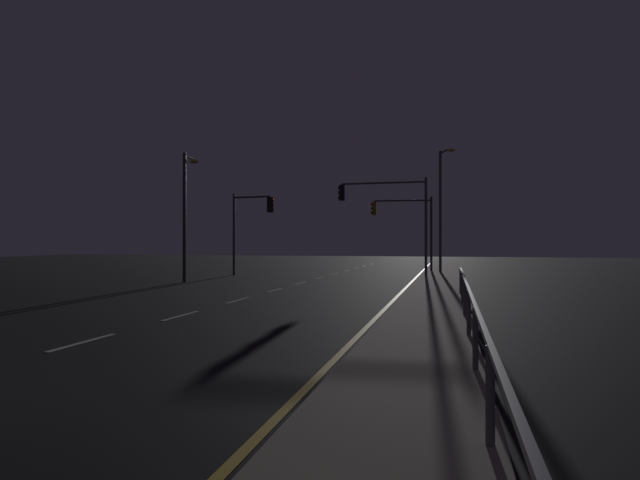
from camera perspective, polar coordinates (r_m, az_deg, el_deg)
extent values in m
plane|color=black|center=(22.98, -4.61, -5.47)|extent=(112.00, 112.00, 0.00)
cube|color=gray|center=(21.76, 12.62, -5.57)|extent=(2.26, 77.00, 0.14)
cube|color=silver|center=(11.95, -24.70, -10.24)|extent=(0.14, 2.00, 0.01)
cube|color=silver|center=(15.23, -15.10, -8.08)|extent=(0.14, 2.00, 0.01)
cube|color=silver|center=(18.80, -9.08, -6.60)|extent=(0.14, 2.00, 0.01)
cube|color=silver|center=(22.51, -5.03, -5.56)|extent=(0.14, 2.00, 0.01)
cube|color=silver|center=(26.30, -2.14, -4.80)|extent=(0.14, 2.00, 0.01)
cube|color=silver|center=(30.15, 0.01, -4.22)|extent=(0.14, 2.00, 0.01)
cube|color=silver|center=(34.04, 1.67, -3.77)|extent=(0.14, 2.00, 0.01)
cube|color=silver|center=(37.94, 2.98, -3.41)|extent=(0.14, 2.00, 0.01)
cube|color=silver|center=(41.87, 4.05, -3.12)|extent=(0.14, 2.00, 0.01)
cube|color=silver|center=(45.81, 4.94, -2.87)|extent=(0.14, 2.00, 0.01)
cube|color=silver|center=(49.75, 5.68, -2.67)|extent=(0.14, 2.00, 0.01)
cube|color=gold|center=(26.81, 9.97, -4.71)|extent=(0.14, 53.00, 0.01)
cylinder|color=#38383D|center=(36.64, 12.19, 0.70)|extent=(0.16, 0.16, 5.13)
cylinder|color=#38383D|center=(36.69, 9.10, 4.32)|extent=(3.94, 0.48, 0.11)
cube|color=olive|center=(36.69, 6.02, 3.49)|extent=(0.31, 0.36, 0.95)
sphere|color=red|center=(36.72, 5.77, 3.96)|extent=(0.20, 0.20, 0.20)
sphere|color=black|center=(36.70, 5.77, 3.49)|extent=(0.20, 0.20, 0.20)
sphere|color=black|center=(36.68, 5.77, 3.02)|extent=(0.20, 0.20, 0.20)
cylinder|color=#4C4C51|center=(33.35, -9.50, 0.62)|extent=(0.16, 0.16, 5.20)
cylinder|color=#2D3033|center=(32.87, -7.55, 4.73)|extent=(2.55, 0.35, 0.11)
cube|color=black|center=(32.27, -5.54, 3.89)|extent=(0.31, 0.37, 0.95)
sphere|color=red|center=(32.23, -5.29, 4.43)|extent=(0.20, 0.20, 0.20)
sphere|color=black|center=(32.20, -5.29, 3.89)|extent=(0.20, 0.20, 0.20)
sphere|color=black|center=(32.18, -5.29, 3.36)|extent=(0.20, 0.20, 0.20)
cylinder|color=#4C4C51|center=(30.63, 11.62, 1.46)|extent=(0.16, 0.16, 5.73)
cylinder|color=#4C4C51|center=(31.03, 6.98, 6.28)|extent=(4.99, 0.11, 0.11)
cube|color=black|center=(31.38, 2.44, 5.24)|extent=(0.28, 0.34, 0.95)
sphere|color=red|center=(31.45, 2.16, 5.78)|extent=(0.20, 0.20, 0.20)
sphere|color=black|center=(31.42, 2.16, 5.23)|extent=(0.20, 0.20, 0.20)
sphere|color=black|center=(31.39, 2.16, 4.69)|extent=(0.20, 0.20, 0.20)
cylinder|color=#4C4C51|center=(35.01, 13.14, 3.10)|extent=(0.18, 0.18, 8.00)
cylinder|color=#2D3033|center=(34.64, 13.70, 9.55)|extent=(0.80, 1.67, 0.10)
ellipsoid|color=#F9D172|center=(33.81, 14.29, 9.62)|extent=(0.56, 0.36, 0.24)
cylinder|color=#38383D|center=(27.90, -14.75, 2.42)|extent=(0.18, 0.18, 6.78)
cylinder|color=#2D3033|center=(28.81, -14.23, 8.81)|extent=(0.22, 1.28, 0.10)
ellipsoid|color=#F9D172|center=(29.38, -13.74, 8.44)|extent=(0.56, 0.36, 0.24)
cylinder|color=#59595E|center=(5.40, 18.29, -15.97)|extent=(0.09, 0.09, 0.95)
cylinder|color=#59595E|center=(8.36, 16.79, -10.35)|extent=(0.09, 0.09, 0.95)
cylinder|color=#59595E|center=(11.35, 16.10, -7.67)|extent=(0.09, 0.09, 0.95)
cylinder|color=#59595E|center=(14.36, 15.71, -6.11)|extent=(0.09, 0.09, 0.95)
cylinder|color=#59595E|center=(17.38, 15.45, -5.10)|extent=(0.09, 0.09, 0.95)
cylinder|color=#59595E|center=(20.40, 15.27, -4.38)|extent=(0.09, 0.09, 0.95)
cube|color=slate|center=(11.30, 16.10, -5.28)|extent=(0.06, 18.18, 0.06)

